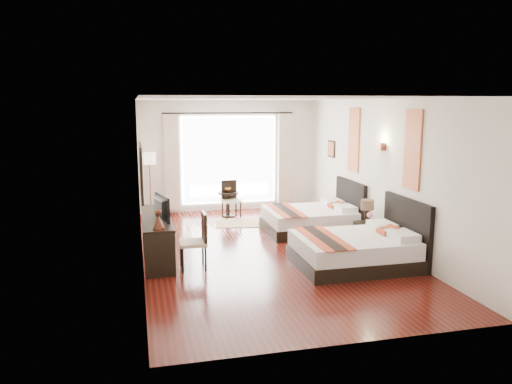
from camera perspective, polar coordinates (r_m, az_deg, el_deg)
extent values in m
cube|color=#330F09|center=(9.38, 1.18, -6.78)|extent=(4.50, 7.50, 0.01)
cube|color=white|center=(8.97, 1.24, 10.55)|extent=(4.50, 7.50, 0.02)
cube|color=silver|center=(9.88, 13.90, 2.14)|extent=(0.01, 7.50, 2.80)
cube|color=silver|center=(8.78, -13.11, 1.19)|extent=(0.01, 7.50, 2.80)
cube|color=silver|center=(12.70, -3.13, 4.14)|extent=(4.50, 0.01, 2.80)
cube|color=silver|center=(5.60, 11.07, -3.75)|extent=(4.50, 0.01, 2.80)
cube|color=white|center=(12.70, -3.11, 3.68)|extent=(2.40, 0.02, 2.20)
cube|color=white|center=(12.64, -3.06, 3.65)|extent=(2.30, 0.02, 2.10)
cube|color=beige|center=(12.42, -9.62, 3.32)|extent=(0.35, 0.14, 2.35)
cube|color=beige|center=(12.94, 3.31, 3.72)|extent=(0.35, 0.14, 2.35)
cube|color=maroon|center=(8.80, 17.46, 4.62)|extent=(0.03, 0.50, 1.35)
cube|color=maroon|center=(10.86, 11.12, 5.86)|extent=(0.03, 0.50, 1.35)
cube|color=#4D291B|center=(9.67, 14.15, 5.06)|extent=(0.10, 0.14, 0.14)
cube|color=black|center=(8.84, -13.00, 2.24)|extent=(0.04, 1.25, 0.95)
cube|color=white|center=(8.84, -12.84, 2.25)|extent=(0.01, 1.12, 0.82)
cube|color=black|center=(8.69, 10.96, -7.53)|extent=(1.91, 1.49, 0.23)
cube|color=white|center=(8.61, 11.01, -5.90)|extent=(1.85, 1.45, 0.28)
cube|color=black|center=(9.02, 16.83, -4.20)|extent=(0.08, 1.49, 1.12)
cube|color=#A02619|center=(8.37, 7.70, -5.23)|extent=(0.51, 1.55, 0.02)
cube|color=black|center=(10.78, 6.01, -3.94)|extent=(1.83, 1.43, 0.22)
cube|color=white|center=(10.73, 6.03, -2.67)|extent=(1.77, 1.39, 0.27)
cube|color=black|center=(11.04, 10.73, -1.47)|extent=(0.08, 1.43, 1.07)
cube|color=#A02619|center=(10.54, 3.41, -2.07)|extent=(0.49, 1.49, 0.02)
cube|color=black|center=(9.86, 12.61, -4.77)|extent=(0.39, 0.48, 0.46)
cylinder|color=black|center=(9.83, 12.57, -2.57)|extent=(0.11, 0.11, 0.21)
cylinder|color=#3D291D|center=(9.79, 12.62, -1.42)|extent=(0.25, 0.25, 0.19)
imported|color=black|center=(9.68, 12.84, -3.03)|extent=(0.14, 0.14, 0.12)
cube|color=black|center=(9.08, -11.25, -5.04)|extent=(0.50, 2.20, 0.76)
imported|color=black|center=(8.64, -11.16, -1.80)|extent=(0.27, 0.74, 0.42)
cube|color=beige|center=(8.36, -7.23, -5.80)|extent=(0.44, 0.44, 0.06)
cube|color=black|center=(8.32, -5.93, -3.99)|extent=(0.05, 0.41, 0.49)
cylinder|color=black|center=(12.39, -11.88, -2.72)|extent=(0.24, 0.24, 0.03)
cylinder|color=#4D291B|center=(12.26, -11.99, 0.36)|extent=(0.03, 0.03, 1.33)
cylinder|color=beige|center=(12.16, -12.12, 3.78)|extent=(0.31, 0.31, 0.28)
cylinder|color=black|center=(12.13, -3.17, -1.40)|extent=(0.52, 0.52, 0.60)
imported|color=#4C2D1B|center=(12.05, -3.19, 0.09)|extent=(0.26, 0.26, 0.05)
cube|color=beige|center=(11.96, -2.83, -1.02)|extent=(0.46, 0.46, 0.06)
cube|color=black|center=(12.09, -3.11, 0.29)|extent=(0.39, 0.09, 0.46)
cube|color=tan|center=(11.51, -1.21, -3.52)|extent=(1.47, 1.13, 0.01)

